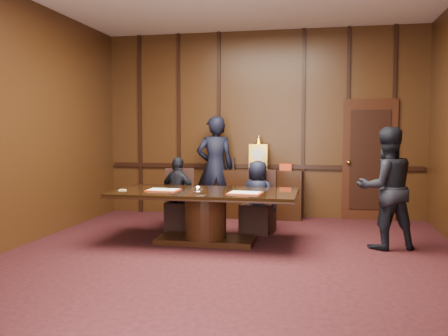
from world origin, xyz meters
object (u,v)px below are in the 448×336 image
(conference_table, at_px, (206,208))
(signatory_left, at_px, (178,194))
(witness_left, at_px, (215,167))
(sideboard, at_px, (258,192))
(witness_right, at_px, (386,188))
(signatory_right, at_px, (258,197))

(conference_table, height_order, signatory_left, signatory_left)
(witness_left, bearing_deg, signatory_left, 56.32)
(sideboard, relative_size, witness_right, 0.96)
(signatory_right, bearing_deg, conference_table, 66.82)
(conference_table, relative_size, witness_right, 1.57)
(witness_left, bearing_deg, conference_table, 81.12)
(signatory_right, xyz_separation_m, witness_left, (-0.95, 1.20, 0.37))
(conference_table, distance_m, witness_right, 2.53)
(sideboard, height_order, signatory_left, sideboard)
(conference_table, distance_m, signatory_left, 1.03)
(sideboard, distance_m, witness_left, 0.93)
(conference_table, xyz_separation_m, witness_right, (2.50, 0.18, 0.33))
(sideboard, bearing_deg, conference_table, -102.85)
(witness_left, bearing_deg, sideboard, 174.01)
(conference_table, relative_size, witness_left, 1.38)
(sideboard, relative_size, signatory_right, 1.38)
(sideboard, height_order, conference_table, sideboard)
(signatory_left, bearing_deg, witness_left, -86.38)
(witness_right, bearing_deg, signatory_left, -28.37)
(conference_table, xyz_separation_m, signatory_left, (-0.65, 0.80, 0.09))
(sideboard, height_order, signatory_right, sideboard)
(signatory_left, height_order, witness_right, witness_right)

